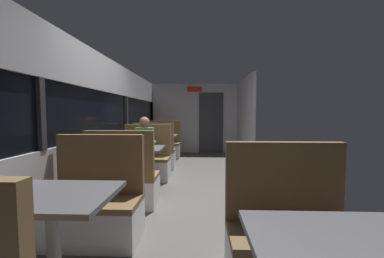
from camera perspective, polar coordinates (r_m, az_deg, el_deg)
ground_plane at (r=4.01m, az=-1.04°, el=-15.74°), size 3.30×9.20×0.02m
carriage_window_panel_left at (r=4.13m, az=-21.61°, el=0.44°), size 0.09×8.48×2.30m
carriage_end_bulkhead at (r=7.97m, az=1.05°, el=2.46°), size 2.90×0.11×2.30m
carriage_aisle_panel_right at (r=6.88m, az=12.52°, el=2.24°), size 0.08×2.40×2.30m
dining_table_near_window at (r=2.13m, az=-30.59°, el=-15.78°), size 0.90×0.70×0.74m
bench_near_window_facing_entry at (r=2.81m, az=-22.26°, el=-17.43°), size 0.95×0.50×1.10m
dining_table_mid_window at (r=4.21m, az=-13.17°, el=-5.74°), size 0.90×0.70×0.74m
bench_mid_window_facing_end at (r=3.63m, az=-16.07°, el=-12.40°), size 0.95×0.50×1.10m
bench_mid_window_facing_entry at (r=4.94m, az=-10.95°, el=-7.97°), size 0.95×0.50×1.10m
dining_table_far_window at (r=6.46m, az=-7.72°, el=-2.34°), size 0.90×0.70×0.74m
bench_far_window_facing_end at (r=5.83m, az=-8.88°, el=-6.12°), size 0.95×0.50×1.10m
bench_far_window_facing_entry at (r=7.19m, az=-6.74°, el=-4.20°), size 0.95×0.50×1.10m
bench_front_aisle_facing_entry at (r=2.16m, az=22.43°, el=-24.29°), size 0.95×0.50×1.10m
seated_passenger at (r=4.83m, az=-11.18°, el=-5.71°), size 0.47×0.55×1.26m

